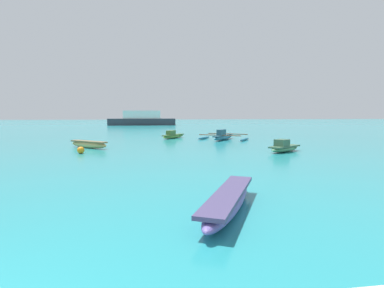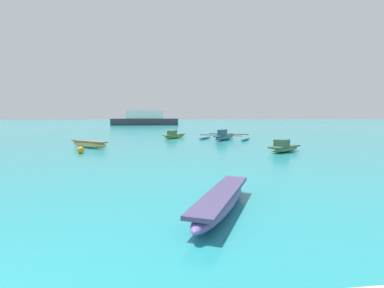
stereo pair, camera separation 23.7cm
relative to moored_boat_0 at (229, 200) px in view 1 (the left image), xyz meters
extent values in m
ellipsoid|color=#6A59A5|center=(0.00, 0.00, -0.02)|extent=(2.14, 3.49, 0.40)
cube|color=#473D67|center=(0.00, 0.00, 0.14)|extent=(1.99, 3.22, 0.08)
ellipsoid|color=teal|center=(4.39, 17.32, -0.02)|extent=(2.69, 3.67, 0.40)
cube|color=#2B5565|center=(4.39, 17.32, 0.14)|extent=(2.49, 3.39, 0.08)
cube|color=#2B5565|center=(4.10, 16.90, 0.40)|extent=(0.97, 1.18, 0.44)
cylinder|color=brown|center=(4.91, 18.09, 0.20)|extent=(2.88, 1.98, 0.07)
cylinder|color=brown|center=(3.87, 16.55, 0.20)|extent=(2.88, 1.98, 0.07)
ellipsoid|color=teal|center=(2.97, 18.28, -0.13)|extent=(1.52, 2.11, 0.20)
ellipsoid|color=teal|center=(5.81, 16.36, -0.13)|extent=(1.52, 2.11, 0.20)
ellipsoid|color=tan|center=(-5.18, 12.75, -0.01)|extent=(2.64, 2.40, 0.43)
cube|color=olive|center=(-5.18, 12.75, 0.17)|extent=(2.44, 2.22, 0.08)
ellipsoid|color=#6CA647|center=(0.54, 19.45, -0.06)|extent=(2.27, 2.79, 0.33)
cube|color=#486834|center=(0.54, 19.45, 0.06)|extent=(2.10, 2.58, 0.08)
cube|color=#486834|center=(0.31, 19.14, 0.28)|extent=(0.87, 0.96, 0.36)
ellipsoid|color=#549667|center=(5.72, 9.28, -0.06)|extent=(2.40, 1.99, 0.33)
cube|color=#3B5F45|center=(5.72, 9.28, 0.06)|extent=(2.23, 1.85, 0.08)
cube|color=#3B5F45|center=(5.47, 9.10, 0.29)|extent=(0.90, 0.88, 0.36)
sphere|color=orange|center=(-5.10, 10.13, -0.04)|extent=(0.36, 0.36, 0.36)
cube|color=#2D333D|center=(-2.60, 51.64, 0.40)|extent=(12.47, 2.74, 1.25)
cube|color=white|center=(-2.60, 51.64, 1.77)|extent=(6.86, 2.33, 1.50)
camera|label=1|loc=(-1.68, -5.96, 1.80)|focal=28.00mm
camera|label=2|loc=(-1.45, -6.00, 1.80)|focal=28.00mm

